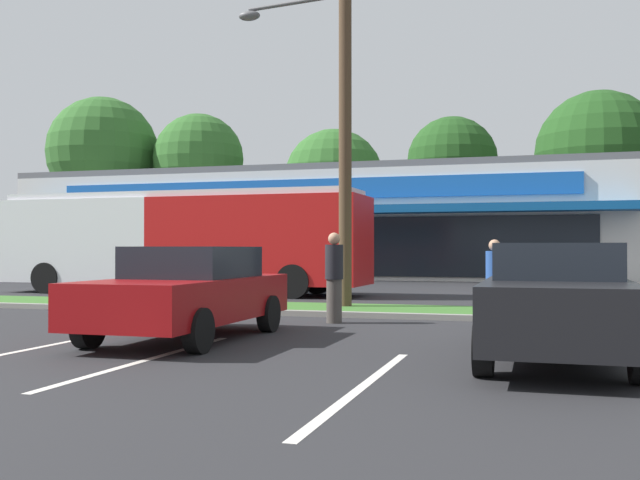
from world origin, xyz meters
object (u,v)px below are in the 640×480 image
Objects in this scene: utility_pole at (340,77)px; pedestrian_mid at (495,283)px; city_bus at (181,239)px; car_3 at (557,300)px; pedestrian_by_pole at (334,278)px; car_1 at (188,292)px.

utility_pole is 6.31× the size of pedestrian_mid.
city_bus reaches higher than car_3.
utility_pole reaches higher than car_3.
car_1 is at bearing 121.44° from pedestrian_by_pole.
pedestrian_mid is at bearing 145.34° from city_bus.
car_3 is (4.70, -6.51, -4.70)m from utility_pole.
city_bus is 12.63m from pedestrian_mid.
car_1 is 0.95× the size of car_3.
car_1 is (-0.95, -5.86, -4.73)m from utility_pole.
utility_pole is at bearing 27.04° from pedestrian_mid.
city_bus is at bearing -152.08° from car_1.
city_bus is at bearing 25.50° from pedestrian_mid.
city_bus reaches higher than pedestrian_mid.
pedestrian_by_pole is at bearing 134.43° from city_bus.
pedestrian_mid is at bearing -165.82° from car_3.
utility_pole reaches higher than city_bus.
pedestrian_mid is at bearing 126.35° from car_1.
pedestrian_by_pole reaches higher than car_3.
car_3 reaches higher than car_1.
city_bus is 10.48m from pedestrian_by_pole.
pedestrian_by_pole is (-4.08, 3.79, 0.10)m from car_3.
pedestrian_mid is (3.05, 0.26, -0.07)m from pedestrian_by_pole.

